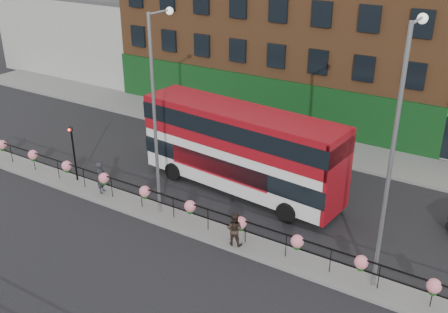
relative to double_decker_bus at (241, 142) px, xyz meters
The scene contains 12 objects.
ground 5.23m from the double_decker_bus, 92.39° to the right, with size 120.00×120.00×0.00m, color black.
north_pavement 8.08m from the double_decker_bus, 91.38° to the left, with size 60.00×4.00×0.15m, color slate.
median 5.19m from the double_decker_bus, 92.39° to the right, with size 60.00×1.60×0.15m, color slate.
brick_building 16.28m from the double_decker_bus, 105.05° to the left, with size 25.00×12.21×10.30m.
warehouse_west 29.00m from the double_decker_bus, 147.44° to the left, with size 15.50×12.00×7.30m.
median_railing 4.74m from the double_decker_bus, 92.39° to the right, with size 30.04×0.56×1.23m.
double_decker_bus is the anchor object (origin of this frame).
pedestrian_a 7.58m from the double_decker_bus, 144.17° to the right, with size 0.62×0.74×1.71m, color #24252C.
pedestrian_b 5.69m from the double_decker_bus, 62.69° to the right, with size 0.86×0.72×1.56m, color black.
lamp_column_west 5.50m from the double_decker_bus, 118.06° to the right, with size 0.35×1.70×9.69m.
lamp_column_east 10.09m from the double_decker_bus, 24.87° to the right, with size 0.37×1.82×10.34m.
traffic_light_median 9.12m from the double_decker_bus, 153.93° to the right, with size 0.15×0.28×3.65m.
Camera 1 is at (12.67, -17.25, 13.45)m, focal length 42.00 mm.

